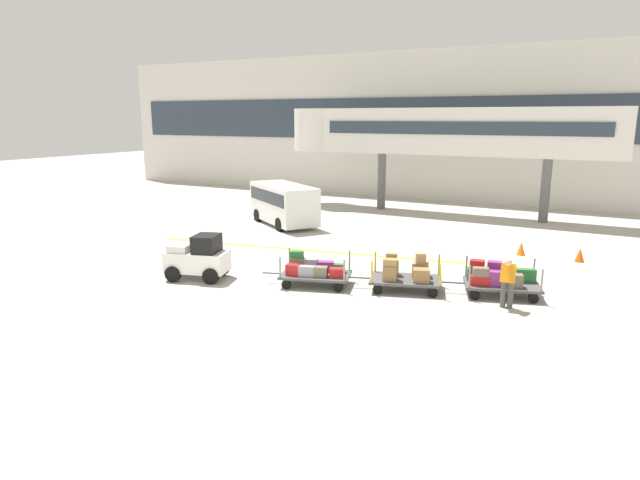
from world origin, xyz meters
The scene contains 12 objects.
ground_plane centered at (0.00, 0.00, 0.00)m, with size 120.00×120.00×0.00m, color #B2ADA0.
apron_lead_line centered at (0.02, 8.56, 0.00)m, with size 16.05×0.20×0.01m, color yellow.
terminal_building centered at (0.00, 25.98, 4.94)m, with size 54.32×2.51×9.86m.
jet_bridge centered at (0.55, 19.99, 4.71)m, with size 19.11×3.00×6.05m.
baggage_tug centered at (-2.28, 2.95, 0.75)m, with size 2.34×1.75×1.58m.
baggage_cart_lead centered at (1.62, 4.23, 0.50)m, with size 3.08×2.04×1.10m.
baggage_cart_middle centered at (4.51, 5.15, 0.56)m, with size 3.08×2.04×1.20m.
baggage_cart_tail centered at (7.27, 6.04, 0.54)m, with size 3.08×2.04×1.10m.
baggage_handler centered at (7.75, 4.89, 0.87)m, with size 0.42×0.45×1.56m.
shuttle_van centered at (-4.96, 12.81, 1.23)m, with size 5.04×4.27×2.10m.
safety_cone_near centered at (9.29, 11.84, 0.28)m, with size 0.36×0.36×0.55m, color #EA590F.
safety_cone_far centered at (7.09, 11.87, 0.28)m, with size 0.36×0.36×0.55m, color orange.
Camera 1 is at (10.29, -11.38, 5.55)m, focal length 30.98 mm.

